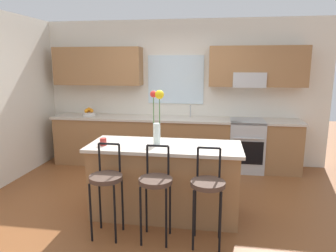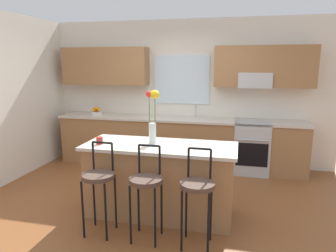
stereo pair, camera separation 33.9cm
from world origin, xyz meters
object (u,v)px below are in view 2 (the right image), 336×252
bar_stool_near (99,180)px  kitchen_island (160,180)px  oven_range (251,147)px  flower_vase (153,115)px  fruit_bowl_oranges (96,112)px  mug_ceramic (100,140)px  bar_stool_far (197,189)px  bar_stool_middle (146,184)px

bar_stool_near → kitchen_island: bearing=46.8°
oven_range → flower_vase: size_ratio=1.37×
oven_range → fruit_bowl_oranges: size_ratio=3.83×
flower_vase → mug_ceramic: size_ratio=7.44×
bar_stool_near → bar_stool_far: bearing=0.0°
bar_stool_near → bar_stool_far: (1.10, 0.00, 0.00)m
bar_stool_middle → bar_stool_far: bearing=0.0°
flower_vase → oven_range: bearing=55.6°
bar_stool_near → bar_stool_middle: bearing=0.0°
bar_stool_near → flower_vase: (0.45, 0.61, 0.64)m
flower_vase → bar_stool_middle: bearing=-81.1°
flower_vase → kitchen_island: bearing=-16.5°
kitchen_island → fruit_bowl_oranges: bearing=133.0°
kitchen_island → bar_stool_near: bearing=-133.2°
bar_stool_middle → mug_ceramic: bearing=148.9°
kitchen_island → mug_ceramic: size_ratio=20.86×
bar_stool_far → flower_vase: 1.10m
kitchen_island → bar_stool_middle: size_ratio=1.80×
bar_stool_middle → fruit_bowl_oranges: size_ratio=4.34×
oven_range → flower_vase: (-1.27, -1.86, 0.82)m
bar_stool_near → flower_vase: bearing=53.5°
kitchen_island → bar_stool_far: bar_stool_far is taller
fruit_bowl_oranges → kitchen_island: bearing=-47.0°
kitchen_island → bar_stool_middle: 0.61m
mug_ceramic → bar_stool_near: bearing=-67.3°
oven_range → bar_stool_far: (-0.62, -2.47, 0.18)m
bar_stool_far → oven_range: bearing=75.8°
flower_vase → fruit_bowl_oranges: size_ratio=2.79×
flower_vase → fruit_bowl_oranges: flower_vase is taller
bar_stool_near → mug_ceramic: (-0.19, 0.44, 0.33)m
bar_stool_middle → mug_ceramic: 0.92m
oven_range → kitchen_island: same height
bar_stool_near → fruit_bowl_oranges: bearing=116.3°
oven_range → kitchen_island: bearing=-121.9°
bar_stool_middle → oven_range: bearing=64.6°
oven_range → mug_ceramic: 2.83m
oven_range → bar_stool_near: size_ratio=0.88×
bar_stool_near → bar_stool_middle: same height
fruit_bowl_oranges → mug_ceramic: bearing=-62.9°
kitchen_island → flower_vase: size_ratio=2.80×
kitchen_island → bar_stool_far: bearing=-46.8°
bar_stool_near → mug_ceramic: 0.58m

